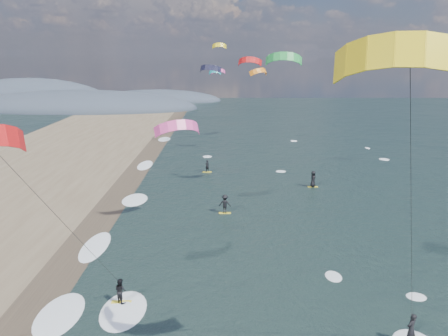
{
  "coord_description": "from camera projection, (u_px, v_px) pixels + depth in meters",
  "views": [
    {
      "loc": [
        -0.99,
        -15.69,
        14.29
      ],
      "look_at": [
        -1.0,
        12.0,
        7.0
      ],
      "focal_mm": 35.0,
      "sensor_mm": 36.0,
      "label": 1
    }
  ],
  "objects": [
    {
      "name": "wet_sand_strip",
      "position": [
        56.0,
        279.0,
        28.48
      ],
      "size": [
        3.0,
        240.0,
        0.0
      ],
      "primitive_type": "cube",
      "color": "#382D23",
      "rests_on": "ground"
    },
    {
      "name": "coastal_hills",
      "position": [
        69.0,
        106.0,
        123.13
      ],
      "size": [
        80.0,
        41.0,
        15.0
      ],
      "color": "#3D4756",
      "rests_on": "ground"
    },
    {
      "name": "kitesurfer_near_a",
      "position": [
        413.0,
        137.0,
        14.37
      ],
      "size": [
        7.85,
        8.76,
        15.39
      ],
      "color": "yellow",
      "rests_on": "ground"
    },
    {
      "name": "kitesurfer_near_b",
      "position": [
        41.0,
        207.0,
        19.85
      ],
      "size": [
        6.91,
        8.84,
        12.31
      ],
      "color": "yellow",
      "rests_on": "ground"
    },
    {
      "name": "far_kitesurfers",
      "position": [
        256.0,
        189.0,
        44.61
      ],
      "size": [
        13.0,
        15.13,
        1.83
      ],
      "color": "yellow",
      "rests_on": "ground"
    },
    {
      "name": "bg_kite_field",
      "position": [
        229.0,
        69.0,
        65.48
      ],
      "size": [
        13.3,
        72.14,
        8.24
      ],
      "color": "black",
      "rests_on": "ground"
    },
    {
      "name": "shoreline_surf",
      "position": [
        95.0,
        248.0,
        33.07
      ],
      "size": [
        2.4,
        79.4,
        0.11
      ],
      "color": "white",
      "rests_on": "ground"
    }
  ]
}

